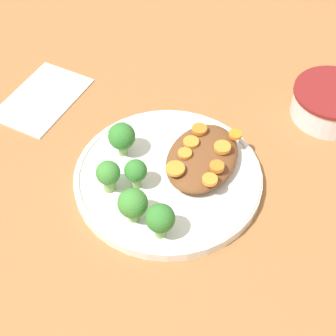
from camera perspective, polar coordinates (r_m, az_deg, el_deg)
ground_plane at (r=0.82m, az=-0.00°, el=-1.40°), size 4.00×4.00×0.00m
plate at (r=0.81m, az=-0.00°, el=-0.94°), size 0.27×0.27×0.02m
dip_bowl at (r=0.93m, az=16.25°, el=6.54°), size 0.13×0.13×0.05m
stew_mound at (r=0.81m, az=3.49°, el=1.05°), size 0.14×0.10×0.03m
broccoli_floret_0 at (r=0.81m, az=-4.72°, el=3.16°), size 0.04×0.04×0.06m
broccoli_floret_1 at (r=0.73m, az=-3.60°, el=-3.66°), size 0.04×0.04×0.05m
broccoli_floret_2 at (r=0.77m, az=-6.08°, el=-0.65°), size 0.03×0.03×0.05m
broccoli_floret_3 at (r=0.77m, az=-3.30°, el=-0.38°), size 0.03×0.03×0.05m
broccoli_floret_4 at (r=0.72m, az=-0.79°, el=-5.22°), size 0.04×0.04×0.06m
carrot_slice_0 at (r=0.80m, az=5.54°, el=2.10°), size 0.02×0.02×0.01m
carrot_slice_1 at (r=0.82m, az=6.86°, el=3.42°), size 0.02×0.02×0.01m
carrot_slice_2 at (r=0.77m, az=0.74°, el=-0.06°), size 0.03×0.03×0.00m
carrot_slice_3 at (r=0.82m, az=3.21°, el=3.95°), size 0.02×0.02×0.01m
carrot_slice_4 at (r=0.76m, az=4.27°, el=-1.18°), size 0.02×0.02×0.01m
carrot_slice_5 at (r=0.79m, az=1.73°, el=1.50°), size 0.02×0.02×0.00m
carrot_slice_6 at (r=0.78m, az=4.98°, el=0.15°), size 0.02×0.02×0.01m
carrot_slice_7 at (r=0.81m, az=2.36°, el=2.64°), size 0.02×0.02×0.01m
napkin at (r=0.96m, az=-12.64°, el=6.98°), size 0.17×0.11×0.01m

